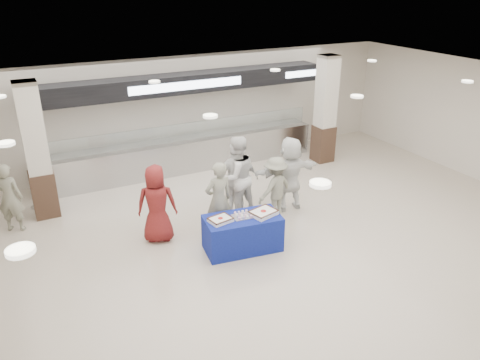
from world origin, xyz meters
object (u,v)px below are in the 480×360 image
sheet_cake_left (220,219)px  civilian_maroon (157,204)px  cupcake_tray (243,215)px  chef_tall (237,176)px  display_table (243,233)px  chef_short (236,180)px  soldier_bg (9,198)px  sheet_cake_right (263,212)px  soldier_a (219,200)px  civilian_white (290,174)px  soldier_b (275,188)px

sheet_cake_left → civilian_maroon: (-0.96, 1.12, 0.06)m
cupcake_tray → chef_tall: size_ratio=0.23×
display_table → sheet_cake_left: (-0.48, 0.04, 0.42)m
cupcake_tray → chef_tall: (0.58, 1.45, 0.19)m
display_table → chef_short: bearing=75.9°
sheet_cake_left → soldier_bg: bearing=141.1°
sheet_cake_left → civilian_maroon: civilian_maroon is taller
sheet_cake_right → cupcake_tray: size_ratio=1.35×
sheet_cake_left → sheet_cake_right: sheet_cake_right is taller
soldier_a → civilian_white: (2.06, 0.44, 0.05)m
soldier_a → soldier_b: bearing=-176.5°
cupcake_tray → soldier_a: bearing=107.5°
chef_tall → soldier_bg: chef_tall is taller
sheet_cake_right → soldier_bg: 5.57m
civilian_white → display_table: bearing=33.9°
civilian_maroon → chef_short: size_ratio=0.95×
sheet_cake_left → soldier_bg: soldier_bg is taller
soldier_b → soldier_bg: size_ratio=0.94×
sheet_cake_left → soldier_b: 2.01m
display_table → sheet_cake_left: 0.64m
chef_short → soldier_bg: chef_short is taller
soldier_a → chef_short: chef_short is taller
soldier_a → soldier_bg: bearing=-34.4°
sheet_cake_right → sheet_cake_left: bearing=171.5°
cupcake_tray → chef_tall: 1.58m
soldier_a → chef_tall: chef_tall is taller
soldier_bg → civilian_maroon: bearing=171.8°
chef_short → display_table: bearing=79.6°
chef_tall → sheet_cake_right: bearing=76.4°
display_table → sheet_cake_right: 0.61m
sheet_cake_right → cupcake_tray: 0.42m
civilian_white → soldier_b: bearing=25.4°
chef_tall → cupcake_tray: bearing=60.9°
cupcake_tray → soldier_a: soldier_a is taller
sheet_cake_right → display_table: bearing=166.8°
display_table → sheet_cake_right: size_ratio=2.58×
cupcake_tray → chef_short: size_ratio=0.25×
sheet_cake_left → soldier_b: bearing=26.5°
chef_tall → civilian_white: (1.26, -0.30, -0.06)m
chef_short → soldier_bg: size_ratio=1.14×
display_table → chef_tall: 1.69m
chef_tall → soldier_bg: 5.03m
sheet_cake_right → civilian_maroon: (-1.86, 1.25, 0.05)m
sheet_cake_right → soldier_a: (-0.63, 0.82, 0.06)m
civilian_maroon → chef_short: 2.03m
display_table → soldier_bg: bearing=151.7°
sheet_cake_right → civilian_white: (1.43, 1.27, 0.11)m
chef_tall → chef_short: (-0.02, -0.01, -0.07)m
civilian_maroon → soldier_a: (1.23, -0.43, 0.01)m
soldier_bg → cupcake_tray: bearing=170.4°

